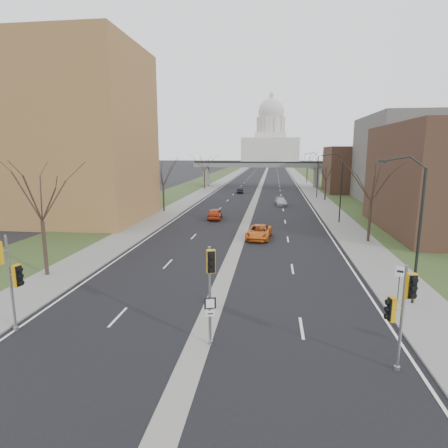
% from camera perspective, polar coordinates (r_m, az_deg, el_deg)
% --- Properties ---
extents(ground, '(700.00, 700.00, 0.00)m').
position_cam_1_polar(ground, '(19.02, -3.74, -17.39)').
color(ground, black).
rests_on(ground, ground).
extents(road_surface, '(20.00, 600.00, 0.01)m').
position_cam_1_polar(road_surface, '(166.67, 6.40, 7.88)').
color(road_surface, black).
rests_on(road_surface, ground).
extents(median_strip, '(1.20, 600.00, 0.02)m').
position_cam_1_polar(median_strip, '(166.67, 6.40, 7.88)').
color(median_strip, gray).
rests_on(median_strip, ground).
extents(sidewalk_right, '(4.00, 600.00, 0.12)m').
position_cam_1_polar(sidewalk_right, '(166.85, 10.56, 7.79)').
color(sidewalk_right, gray).
rests_on(sidewalk_right, ground).
extents(sidewalk_left, '(4.00, 600.00, 0.12)m').
position_cam_1_polar(sidewalk_left, '(167.34, 2.25, 7.98)').
color(sidewalk_left, gray).
rests_on(sidewalk_left, ground).
extents(grass_verge_right, '(8.00, 600.00, 0.10)m').
position_cam_1_polar(grass_verge_right, '(167.27, 12.63, 7.72)').
color(grass_verge_right, '#31441F').
rests_on(grass_verge_right, ground).
extents(grass_verge_left, '(8.00, 600.00, 0.10)m').
position_cam_1_polar(grass_verge_left, '(167.99, 0.19, 7.99)').
color(grass_verge_left, '#31441F').
rests_on(grass_verge_left, ground).
extents(apartment_building, '(25.00, 16.00, 22.00)m').
position_cam_1_polar(apartment_building, '(54.93, -25.41, 12.05)').
color(apartment_building, olive).
rests_on(apartment_building, ground).
extents(commercial_block_mid, '(18.00, 22.00, 15.00)m').
position_cam_1_polar(commercial_block_mid, '(72.71, 27.65, 8.60)').
color(commercial_block_mid, '#63615B').
rests_on(commercial_block_mid, ground).
extents(commercial_block_far, '(14.00, 14.00, 10.00)m').
position_cam_1_polar(commercial_block_far, '(88.47, 19.85, 7.79)').
color(commercial_block_far, '#44301F').
rests_on(commercial_block_far, ground).
extents(pedestrian_bridge, '(34.00, 3.00, 6.45)m').
position_cam_1_polar(pedestrian_bridge, '(96.54, 5.56, 8.51)').
color(pedestrian_bridge, slate).
rests_on(pedestrian_bridge, ground).
extents(capitol, '(48.00, 42.00, 55.75)m').
position_cam_1_polar(capitol, '(336.54, 7.10, 12.61)').
color(capitol, beige).
rests_on(capitol, ground).
extents(streetlight_near, '(2.61, 0.20, 8.70)m').
position_cam_1_polar(streetlight_near, '(23.75, 26.33, 4.84)').
color(streetlight_near, black).
rests_on(streetlight_near, sidewalk_right).
extents(streetlight_mid, '(2.61, 0.20, 8.70)m').
position_cam_1_polar(streetlight_mid, '(49.03, 16.63, 8.15)').
color(streetlight_mid, black).
rests_on(streetlight_mid, sidewalk_right).
extents(streetlight_far, '(2.61, 0.20, 8.70)m').
position_cam_1_polar(streetlight_far, '(74.81, 13.53, 9.15)').
color(streetlight_far, black).
rests_on(streetlight_far, sidewalk_right).
extents(tree_left_a, '(7.20, 7.20, 9.40)m').
position_cam_1_polar(tree_left_a, '(29.46, -26.37, 5.21)').
color(tree_left_a, '#382B21').
rests_on(tree_left_a, sidewalk_left).
extents(tree_left_b, '(6.75, 6.75, 8.81)m').
position_cam_1_polar(tree_left_b, '(56.86, -9.32, 8.07)').
color(tree_left_b, '#382B21').
rests_on(tree_left_b, sidewalk_left).
extents(tree_left_c, '(7.65, 7.65, 9.99)m').
position_cam_1_polar(tree_left_c, '(89.91, -3.02, 9.77)').
color(tree_left_c, '#382B21').
rests_on(tree_left_c, sidewalk_left).
extents(tree_right_a, '(7.20, 7.20, 9.40)m').
position_cam_1_polar(tree_right_a, '(39.65, 21.73, 6.79)').
color(tree_right_a, '#382B21').
rests_on(tree_right_a, sidewalk_right).
extents(tree_right_b, '(6.30, 6.30, 8.22)m').
position_cam_1_polar(tree_right_b, '(72.11, 15.34, 8.11)').
color(tree_right_b, '#382B21').
rests_on(tree_right_b, sidewalk_right).
extents(tree_right_c, '(7.65, 7.65, 9.99)m').
position_cam_1_polar(tree_right_c, '(111.82, 12.63, 9.77)').
color(tree_right_c, '#382B21').
rests_on(tree_right_c, sidewalk_right).
extents(signal_pole_left, '(1.05, 0.84, 5.04)m').
position_cam_1_polar(signal_pole_left, '(21.29, -29.98, -6.15)').
color(signal_pole_left, gray).
rests_on(signal_pole_left, ground).
extents(signal_pole_median, '(0.66, 0.80, 4.80)m').
position_cam_1_polar(signal_pole_median, '(17.13, -2.08, -8.42)').
color(signal_pole_median, gray).
rests_on(signal_pole_median, ground).
extents(signal_pole_right, '(0.93, 0.78, 4.60)m').
position_cam_1_polar(signal_pole_right, '(16.90, 25.40, -11.02)').
color(signal_pole_right, gray).
rests_on(signal_pole_right, ground).
extents(speed_limit_sign, '(0.46, 0.22, 2.26)m').
position_cam_1_polar(speed_limit_sign, '(24.69, 25.18, -7.42)').
color(speed_limit_sign, black).
rests_on(speed_limit_sign, sidewalk_right).
extents(car_left_near, '(2.06, 4.55, 1.51)m').
position_cam_1_polar(car_left_near, '(50.46, -1.40, 1.60)').
color(car_left_near, '#AF3514').
rests_on(car_left_near, ground).
extents(car_left_far, '(1.79, 3.94, 1.25)m').
position_cam_1_polar(car_left_far, '(82.39, 2.43, 5.18)').
color(car_left_far, black).
rests_on(car_left_far, ground).
extents(car_right_near, '(2.83, 5.32, 1.42)m').
position_cam_1_polar(car_right_near, '(39.41, 5.36, -1.21)').
color(car_right_near, '#CD5C15').
rests_on(car_right_near, ground).
extents(car_right_mid, '(2.15, 4.45, 1.25)m').
position_cam_1_polar(car_right_mid, '(64.12, 8.67, 3.38)').
color(car_right_mid, '#B7B5BE').
rests_on(car_right_mid, ground).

